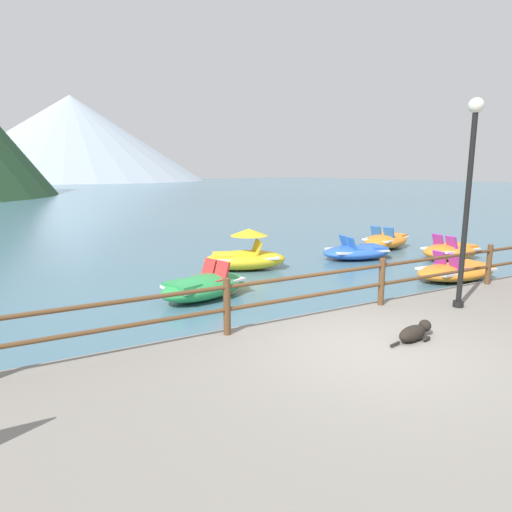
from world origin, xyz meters
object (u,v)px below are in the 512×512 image
(dog_resting, at_px, (415,332))
(pedal_boat_3, at_px, (456,271))
(lamp_post, at_px, (469,185))
(pedal_boat_0, at_px, (245,256))
(pedal_boat_6, at_px, (451,251))
(pedal_boat_1, at_px, (204,286))
(pedal_boat_2, at_px, (357,252))
(pedal_boat_5, at_px, (386,240))

(dog_resting, bearing_deg, pedal_boat_3, 31.66)
(lamp_post, xyz_separation_m, pedal_boat_3, (3.31, 2.54, -2.55))
(pedal_boat_0, height_order, pedal_boat_6, pedal_boat_0)
(pedal_boat_1, distance_m, pedal_boat_2, 6.82)
(lamp_post, relative_size, pedal_boat_6, 1.78)
(dog_resting, relative_size, pedal_boat_3, 0.40)
(pedal_boat_0, bearing_deg, pedal_boat_3, -41.07)
(pedal_boat_0, bearing_deg, pedal_boat_6, -16.00)
(pedal_boat_3, bearing_deg, pedal_boat_0, 138.93)
(pedal_boat_3, xyz_separation_m, pedal_boat_6, (2.37, 2.04, 0.05))
(pedal_boat_5, relative_size, pedal_boat_6, 1.22)
(pedal_boat_1, bearing_deg, pedal_boat_0, 45.13)
(pedal_boat_1, bearing_deg, pedal_boat_5, 18.87)
(lamp_post, xyz_separation_m, dog_resting, (-2.12, -0.80, -2.27))
(dog_resting, height_order, pedal_boat_0, pedal_boat_0)
(lamp_post, relative_size, dog_resting, 3.67)
(pedal_boat_6, bearing_deg, pedal_boat_0, 164.00)
(pedal_boat_2, height_order, pedal_boat_3, pedal_boat_2)
(pedal_boat_0, relative_size, pedal_boat_2, 1.03)
(pedal_boat_5, bearing_deg, lamp_post, -126.22)
(pedal_boat_1, bearing_deg, pedal_boat_3, -13.79)
(pedal_boat_0, distance_m, pedal_boat_3, 6.17)
(dog_resting, distance_m, pedal_boat_0, 7.44)
(dog_resting, distance_m, pedal_boat_3, 6.38)
(pedal_boat_5, distance_m, pedal_boat_6, 2.78)
(pedal_boat_5, bearing_deg, pedal_boat_1, -161.13)
(dog_resting, height_order, pedal_boat_1, pedal_boat_1)
(pedal_boat_1, relative_size, pedal_boat_6, 1.21)
(pedal_boat_5, bearing_deg, dog_resting, -132.62)
(pedal_boat_0, xyz_separation_m, pedal_boat_6, (7.01, -2.01, -0.13))
(lamp_post, distance_m, pedal_boat_1, 6.14)
(pedal_boat_1, xyz_separation_m, pedal_boat_2, (6.54, 1.95, -0.05))
(lamp_post, height_order, pedal_boat_6, lamp_post)
(dog_resting, height_order, pedal_boat_2, pedal_boat_2)
(pedal_boat_5, height_order, pedal_boat_6, pedal_boat_5)
(pedal_boat_0, bearing_deg, pedal_boat_5, 6.40)
(pedal_boat_2, bearing_deg, pedal_boat_1, -163.41)
(pedal_boat_0, distance_m, pedal_boat_5, 6.76)
(pedal_boat_0, bearing_deg, pedal_boat_2, -5.30)
(lamp_post, relative_size, pedal_boat_2, 1.45)
(pedal_boat_2, bearing_deg, pedal_boat_5, 24.50)
(lamp_post, height_order, pedal_boat_3, lamp_post)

